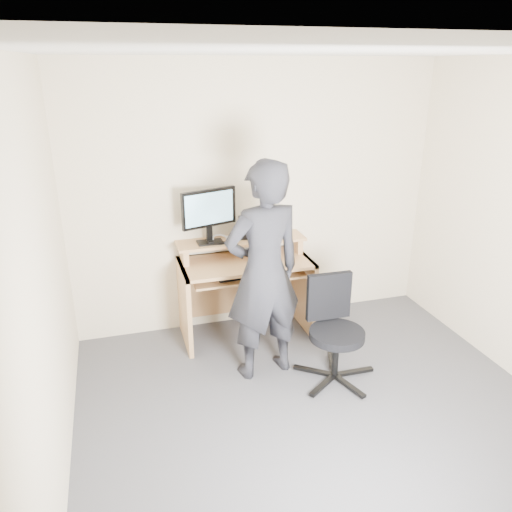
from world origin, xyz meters
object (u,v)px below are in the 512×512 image
desk (244,278)px  office_chair (334,326)px  monitor (209,211)px  person (264,273)px

desk → office_chair: desk is taller
monitor → person: 0.87m
person → desk: bearing=-102.6°
monitor → office_chair: monitor is taller
monitor → office_chair: bearing=-68.4°
monitor → person: (0.27, -0.77, -0.31)m
office_chair → desk: bearing=118.9°
monitor → person: person is taller
desk → office_chair: 1.07m
desk → monitor: 0.73m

